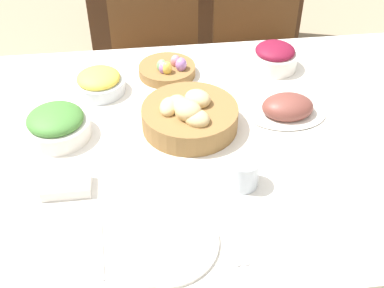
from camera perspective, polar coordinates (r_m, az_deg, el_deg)
The scene contains 16 objects.
ground_plane at distance 1.98m, azimuth -0.53°, elevation -15.72°, with size 12.00×12.00×0.00m, color tan.
dining_table at distance 1.69m, azimuth -0.60°, elevation -8.73°, with size 1.83×1.14×0.73m.
chair_far_right at distance 2.36m, azimuth 8.24°, elevation 11.47°, with size 0.45×0.45×0.99m.
chair_far_center at distance 2.29m, azimuth -4.09°, elevation 10.82°, with size 0.44×0.44×0.99m.
bread_basket at distance 1.45m, azimuth -0.35°, elevation 3.42°, with size 0.29×0.29×0.12m.
egg_basket at distance 1.72m, azimuth -2.85°, elevation 8.84°, with size 0.20×0.20×0.08m.
ham_platter at distance 1.54m, azimuth 11.24°, elevation 4.16°, with size 0.25×0.18×0.08m.
pineapple_bowl at distance 1.65m, azimuth -10.95°, elevation 7.20°, with size 0.17×0.17×0.08m.
beet_salad_bowl at distance 1.77m, azimuth 9.74°, elevation 10.15°, with size 0.17×0.17×0.09m.
green_salad_bowl at distance 1.47m, azimuth -15.77°, elevation 2.25°, with size 0.20×0.20×0.09m.
dinner_plate at distance 1.15m, azimuth -3.15°, elevation -11.52°, with size 0.25×0.25×0.01m.
fork at distance 1.16m, azimuth -10.76°, elevation -12.15°, with size 0.02×0.17×0.00m.
knife at distance 1.17m, azimuth 4.39°, elevation -10.86°, with size 0.02×0.17×0.00m.
spoon at distance 1.18m, azimuth 5.85°, elevation -10.69°, with size 0.02×0.17×0.00m.
drinking_cup at distance 1.27m, azimuth 6.10°, elevation -3.41°, with size 0.08×0.08×0.08m.
butter_dish at distance 1.31m, azimuth -14.66°, elevation -4.79°, with size 0.13×0.08×0.03m.
Camera 1 is at (-0.12, -1.12, 1.63)m, focal length 45.00 mm.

